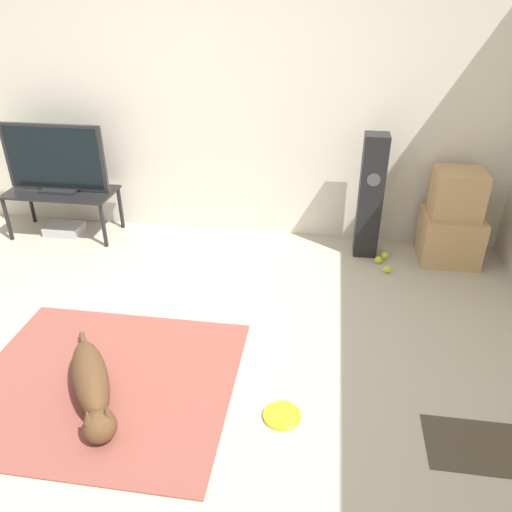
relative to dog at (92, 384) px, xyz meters
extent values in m
plane|color=#BCB29E|center=(0.26, 0.30, -0.12)|extent=(12.00, 12.00, 0.00)
cube|color=silver|center=(0.26, 2.40, 1.15)|extent=(8.00, 0.06, 2.55)
cube|color=#934C42|center=(-0.01, 0.15, -0.12)|extent=(1.58, 1.38, 0.01)
ellipsoid|color=brown|center=(-0.03, 0.05, 0.00)|extent=(0.51, 0.66, 0.23)
sphere|color=brown|center=(0.17, -0.27, -0.02)|extent=(0.18, 0.18, 0.18)
cone|color=brown|center=(0.21, -0.25, 0.08)|extent=(0.06, 0.06, 0.08)
cone|color=brown|center=(0.13, -0.30, 0.08)|extent=(0.06, 0.06, 0.08)
cylinder|color=brown|center=(-0.26, 0.42, -0.06)|extent=(0.14, 0.20, 0.04)
cylinder|color=yellow|center=(1.10, 0.03, -0.12)|extent=(0.21, 0.21, 0.02)
torus|color=yellow|center=(1.10, 0.03, -0.11)|extent=(0.22, 0.22, 0.02)
cube|color=tan|center=(2.34, 2.08, 0.09)|extent=(0.49, 0.46, 0.42)
cube|color=tan|center=(2.33, 2.09, 0.49)|extent=(0.40, 0.37, 0.38)
cube|color=black|center=(1.63, 2.08, 0.42)|extent=(0.20, 0.20, 1.08)
cylinder|color=#4C4C51|center=(1.63, 1.97, 0.60)|extent=(0.11, 0.00, 0.11)
cube|color=black|center=(-1.19, 2.05, 0.30)|extent=(1.00, 0.46, 0.02)
cylinder|color=black|center=(-1.66, 1.85, 0.09)|extent=(0.04, 0.04, 0.42)
cylinder|color=black|center=(-0.72, 1.85, 0.09)|extent=(0.04, 0.04, 0.42)
cylinder|color=black|center=(-1.66, 2.26, 0.09)|extent=(0.04, 0.04, 0.42)
cylinder|color=black|center=(-0.72, 2.26, 0.09)|extent=(0.04, 0.04, 0.42)
cube|color=#232326|center=(-1.19, 2.05, 0.33)|extent=(0.33, 0.20, 0.03)
cube|color=#232326|center=(-1.19, 2.06, 0.64)|extent=(0.95, 0.04, 0.60)
cube|color=black|center=(-1.19, 2.04, 0.64)|extent=(0.87, 0.01, 0.54)
sphere|color=#C6E033|center=(1.75, 1.89, -0.09)|extent=(0.07, 0.07, 0.07)
sphere|color=#C6E033|center=(1.81, 1.98, -0.09)|extent=(0.07, 0.07, 0.07)
sphere|color=#C6E033|center=(1.81, 1.75, -0.09)|extent=(0.07, 0.07, 0.07)
cube|color=#B7B7BC|center=(-1.23, 2.05, -0.08)|extent=(0.33, 0.24, 0.08)
cube|color=#4C4233|center=(2.25, -0.02, -0.12)|extent=(0.76, 0.37, 0.01)
camera|label=1|loc=(1.25, -1.98, 2.03)|focal=35.00mm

